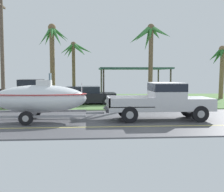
% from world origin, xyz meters
% --- Properties ---
extents(ground, '(36.00, 22.00, 0.11)m').
position_xyz_m(ground, '(0.00, 8.38, -0.01)').
color(ground, '#4C4C51').
extents(pickup_truck_towing, '(5.48, 1.98, 1.89)m').
position_xyz_m(pickup_truck_towing, '(0.82, -0.02, 1.04)').
color(pickup_truck_towing, silver).
rests_on(pickup_truck_towing, ground).
extents(boat_on_trailer, '(5.75, 2.39, 2.36)m').
position_xyz_m(boat_on_trailer, '(-5.50, -0.02, 1.13)').
color(boat_on_trailer, gray).
rests_on(boat_on_trailer, ground).
extents(parked_pickup_background, '(5.61, 2.02, 1.92)m').
position_xyz_m(parked_pickup_background, '(-7.31, 7.30, 1.06)').
color(parked_pickup_background, black).
rests_on(parked_pickup_background, ground).
extents(parked_sedan_near, '(4.46, 1.95, 1.38)m').
position_xyz_m(parked_sedan_near, '(-3.34, 7.75, 0.67)').
color(parked_sedan_near, black).
rests_on(parked_sedan_near, ground).
extents(carport_awning, '(6.13, 4.90, 2.87)m').
position_xyz_m(carport_awning, '(0.95, 11.71, 2.73)').
color(carport_awning, '#4C4238').
rests_on(carport_awning, ground).
extents(palm_tree_near_left, '(2.74, 3.34, 6.68)m').
position_xyz_m(palm_tree_near_left, '(-6.23, 11.54, 4.88)').
color(palm_tree_near_left, brown).
rests_on(palm_tree_near_left, ground).
extents(palm_tree_mid, '(2.61, 2.79, 4.89)m').
position_xyz_m(palm_tree_mid, '(9.08, 11.44, 3.61)').
color(palm_tree_mid, brown).
rests_on(palm_tree_mid, ground).
extents(palm_tree_far_left, '(3.06, 2.88, 5.35)m').
position_xyz_m(palm_tree_far_left, '(-4.36, 13.35, 4.11)').
color(palm_tree_far_left, brown).
rests_on(palm_tree_far_left, ground).
extents(palm_tree_far_right, '(3.19, 2.66, 5.99)m').
position_xyz_m(palm_tree_far_right, '(1.43, 6.94, 4.63)').
color(palm_tree_far_right, brown).
rests_on(palm_tree_far_right, ground).
extents(utility_pole, '(0.24, 1.80, 7.28)m').
position_xyz_m(utility_pole, '(-8.61, 4.89, 3.79)').
color(utility_pole, brown).
rests_on(utility_pole, ground).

